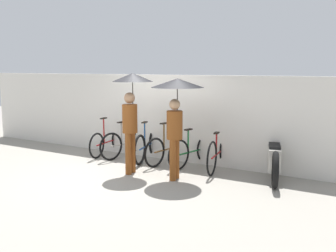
{
  "coord_description": "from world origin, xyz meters",
  "views": [
    {
      "loc": [
        4.63,
        -6.09,
        2.25
      ],
      "look_at": [
        0.63,
        0.85,
        1.0
      ],
      "focal_mm": 40.0,
      "sensor_mm": 36.0,
      "label": 1
    }
  ],
  "objects_px": {
    "parked_bicycle_2": "(147,145)",
    "parked_bicycle_5": "(218,152)",
    "motorcycle": "(274,159)",
    "pedestrian_leading": "(131,98)",
    "parked_bicycle_4": "(193,150)",
    "parked_bicycle_0": "(108,141)",
    "parked_bicycle_1": "(127,143)",
    "parked_bicycle_3": "(169,148)",
    "pedestrian_center": "(176,99)"
  },
  "relations": [
    {
      "from": "pedestrian_leading",
      "to": "pedestrian_center",
      "type": "relative_size",
      "value": 1.05
    },
    {
      "from": "parked_bicycle_3",
      "to": "pedestrian_center",
      "type": "bearing_deg",
      "value": -133.79
    },
    {
      "from": "parked_bicycle_1",
      "to": "motorcycle",
      "type": "bearing_deg",
      "value": -77.16
    },
    {
      "from": "motorcycle",
      "to": "parked_bicycle_2",
      "type": "bearing_deg",
      "value": 72.62
    },
    {
      "from": "parked_bicycle_5",
      "to": "parked_bicycle_2",
      "type": "bearing_deg",
      "value": 83.4
    },
    {
      "from": "parked_bicycle_3",
      "to": "parked_bicycle_4",
      "type": "xyz_separation_m",
      "value": [
        0.62,
        0.04,
        -0.0
      ]
    },
    {
      "from": "parked_bicycle_5",
      "to": "parked_bicycle_1",
      "type": "bearing_deg",
      "value": 83.03
    },
    {
      "from": "parked_bicycle_0",
      "to": "parked_bicycle_2",
      "type": "relative_size",
      "value": 0.98
    },
    {
      "from": "parked_bicycle_3",
      "to": "pedestrian_center",
      "type": "distance_m",
      "value": 1.77
    },
    {
      "from": "parked_bicycle_5",
      "to": "pedestrian_leading",
      "type": "height_order",
      "value": "pedestrian_leading"
    },
    {
      "from": "motorcycle",
      "to": "parked_bicycle_4",
      "type": "bearing_deg",
      "value": 71.05
    },
    {
      "from": "parked_bicycle_4",
      "to": "pedestrian_leading",
      "type": "height_order",
      "value": "pedestrian_leading"
    },
    {
      "from": "parked_bicycle_3",
      "to": "parked_bicycle_5",
      "type": "distance_m",
      "value": 1.23
    },
    {
      "from": "parked_bicycle_1",
      "to": "parked_bicycle_5",
      "type": "height_order",
      "value": "parked_bicycle_5"
    },
    {
      "from": "parked_bicycle_1",
      "to": "parked_bicycle_5",
      "type": "xyz_separation_m",
      "value": [
        2.46,
        0.05,
        0.03
      ]
    },
    {
      "from": "parked_bicycle_3",
      "to": "parked_bicycle_5",
      "type": "height_order",
      "value": "parked_bicycle_3"
    },
    {
      "from": "pedestrian_leading",
      "to": "motorcycle",
      "type": "height_order",
      "value": "pedestrian_leading"
    },
    {
      "from": "parked_bicycle_4",
      "to": "pedestrian_leading",
      "type": "xyz_separation_m",
      "value": [
        -0.91,
        -1.14,
        1.24
      ]
    },
    {
      "from": "parked_bicycle_1",
      "to": "parked_bicycle_3",
      "type": "distance_m",
      "value": 1.23
    },
    {
      "from": "parked_bicycle_5",
      "to": "motorcycle",
      "type": "bearing_deg",
      "value": -103.07
    },
    {
      "from": "parked_bicycle_2",
      "to": "parked_bicycle_1",
      "type": "bearing_deg",
      "value": 77.21
    },
    {
      "from": "parked_bicycle_2",
      "to": "parked_bicycle_5",
      "type": "xyz_separation_m",
      "value": [
        1.85,
        0.05,
        0.01
      ]
    },
    {
      "from": "parked_bicycle_1",
      "to": "parked_bicycle_2",
      "type": "distance_m",
      "value": 0.61
    },
    {
      "from": "parked_bicycle_5",
      "to": "motorcycle",
      "type": "height_order",
      "value": "parked_bicycle_5"
    },
    {
      "from": "parked_bicycle_0",
      "to": "pedestrian_center",
      "type": "relative_size",
      "value": 0.83
    },
    {
      "from": "parked_bicycle_3",
      "to": "pedestrian_leading",
      "type": "xyz_separation_m",
      "value": [
        -0.29,
        -1.1,
        1.24
      ]
    },
    {
      "from": "pedestrian_leading",
      "to": "parked_bicycle_5",
      "type": "bearing_deg",
      "value": 31.76
    },
    {
      "from": "motorcycle",
      "to": "parked_bicycle_5",
      "type": "bearing_deg",
      "value": 68.77
    },
    {
      "from": "parked_bicycle_1",
      "to": "pedestrian_center",
      "type": "relative_size",
      "value": 0.82
    },
    {
      "from": "parked_bicycle_0",
      "to": "parked_bicycle_4",
      "type": "bearing_deg",
      "value": -96.02
    },
    {
      "from": "parked_bicycle_1",
      "to": "pedestrian_leading",
      "type": "distance_m",
      "value": 1.92
    },
    {
      "from": "motorcycle",
      "to": "parked_bicycle_0",
      "type": "bearing_deg",
      "value": 72.83
    },
    {
      "from": "motorcycle",
      "to": "pedestrian_leading",
      "type": "bearing_deg",
      "value": 94.47
    },
    {
      "from": "parked_bicycle_3",
      "to": "parked_bicycle_4",
      "type": "relative_size",
      "value": 1.03
    },
    {
      "from": "parked_bicycle_4",
      "to": "parked_bicycle_3",
      "type": "bearing_deg",
      "value": 107.5
    },
    {
      "from": "parked_bicycle_4",
      "to": "parked_bicycle_0",
      "type": "bearing_deg",
      "value": 104.0
    },
    {
      "from": "parked_bicycle_5",
      "to": "motorcycle",
      "type": "relative_size",
      "value": 0.93
    },
    {
      "from": "pedestrian_center",
      "to": "parked_bicycle_1",
      "type": "bearing_deg",
      "value": 146.73
    },
    {
      "from": "parked_bicycle_3",
      "to": "parked_bicycle_2",
      "type": "bearing_deg",
      "value": 98.25
    },
    {
      "from": "parked_bicycle_0",
      "to": "motorcycle",
      "type": "relative_size",
      "value": 0.87
    },
    {
      "from": "parked_bicycle_0",
      "to": "parked_bicycle_1",
      "type": "height_order",
      "value": "parked_bicycle_0"
    },
    {
      "from": "pedestrian_leading",
      "to": "motorcycle",
      "type": "xyz_separation_m",
      "value": [
        2.78,
        1.06,
        -1.21
      ]
    },
    {
      "from": "parked_bicycle_4",
      "to": "parked_bicycle_5",
      "type": "distance_m",
      "value": 0.61
    },
    {
      "from": "pedestrian_center",
      "to": "pedestrian_leading",
      "type": "bearing_deg",
      "value": 179.32
    },
    {
      "from": "parked_bicycle_2",
      "to": "pedestrian_center",
      "type": "relative_size",
      "value": 0.84
    },
    {
      "from": "pedestrian_leading",
      "to": "pedestrian_center",
      "type": "height_order",
      "value": "pedestrian_leading"
    },
    {
      "from": "parked_bicycle_1",
      "to": "pedestrian_center",
      "type": "xyz_separation_m",
      "value": [
        1.98,
        -1.01,
        1.27
      ]
    },
    {
      "from": "parked_bicycle_3",
      "to": "motorcycle",
      "type": "bearing_deg",
      "value": -81.4
    },
    {
      "from": "parked_bicycle_2",
      "to": "parked_bicycle_3",
      "type": "relative_size",
      "value": 1.02
    },
    {
      "from": "pedestrian_leading",
      "to": "motorcycle",
      "type": "distance_m",
      "value": 3.21
    }
  ]
}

